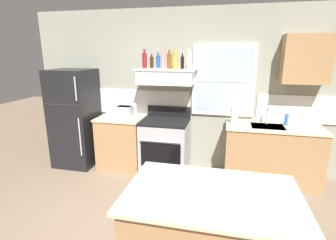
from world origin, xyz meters
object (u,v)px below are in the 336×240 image
(bottle_blue_liqueur, at_px, (158,62))
(bottle_clear_tall, at_px, (189,60))
(toaster, at_px, (125,111))
(bottle_red_label_wine, at_px, (145,60))
(bottle_rose_pink, at_px, (163,60))
(refrigerator, at_px, (75,118))
(bottle_champagne_gold_foil, at_px, (175,60))
(dish_soap_bottle, at_px, (286,120))
(kitchen_island, at_px, (210,240))
(bottle_balsamic_dark, at_px, (182,62))
(stove_range, at_px, (165,146))
(bottle_amber_wine, at_px, (169,61))
(bottle_brown_stout, at_px, (152,62))
(paper_towel_roll, at_px, (235,115))

(bottle_blue_liqueur, xyz_separation_m, bottle_clear_tall, (0.51, -0.04, 0.02))
(toaster, bearing_deg, bottle_red_label_wine, -1.60)
(bottle_rose_pink, distance_m, bottle_clear_tall, 0.42)
(refrigerator, height_order, bottle_champagne_gold_foil, bottle_champagne_gold_foil)
(refrigerator, distance_m, dish_soap_bottle, 3.54)
(kitchen_island, bearing_deg, bottle_balsamic_dark, 106.28)
(stove_range, relative_size, bottle_balsamic_dark, 4.63)
(bottle_rose_pink, height_order, bottle_amber_wine, bottle_rose_pink)
(bottle_brown_stout, bearing_deg, bottle_clear_tall, -0.62)
(bottle_brown_stout, distance_m, bottle_amber_wine, 0.31)
(refrigerator, height_order, kitchen_island, refrigerator)
(dish_soap_bottle, bearing_deg, toaster, -178.45)
(toaster, relative_size, paper_towel_roll, 1.10)
(refrigerator, height_order, bottle_blue_liqueur, bottle_blue_liqueur)
(bottle_red_label_wine, relative_size, bottle_champagne_gold_foil, 0.92)
(stove_range, relative_size, bottle_blue_liqueur, 4.37)
(stove_range, bearing_deg, kitchen_island, -66.91)
(stove_range, height_order, bottle_red_label_wine, bottle_red_label_wine)
(refrigerator, relative_size, bottle_clear_tall, 5.57)
(bottle_blue_liqueur, distance_m, kitchen_island, 2.83)
(refrigerator, xyz_separation_m, paper_towel_roll, (2.75, 0.06, 0.19))
(bottle_red_label_wine, relative_size, bottle_clear_tall, 0.98)
(dish_soap_bottle, bearing_deg, bottle_brown_stout, -179.23)
(toaster, bearing_deg, stove_range, -5.15)
(bottle_clear_tall, bearing_deg, bottle_red_label_wine, -176.29)
(bottle_champagne_gold_foil, relative_size, kitchen_island, 0.23)
(toaster, distance_m, kitchen_island, 2.76)
(bottle_clear_tall, bearing_deg, bottle_blue_liqueur, 175.02)
(stove_range, relative_size, paper_towel_roll, 4.04)
(dish_soap_bottle, bearing_deg, paper_towel_roll, -172.65)
(bottle_red_label_wine, height_order, bottle_balsamic_dark, bottle_red_label_wine)
(bottle_blue_liqueur, height_order, dish_soap_bottle, bottle_blue_liqueur)
(bottle_balsamic_dark, distance_m, bottle_clear_tall, 0.12)
(toaster, xyz_separation_m, bottle_champagne_gold_foil, (0.88, 0.02, 0.87))
(bottle_brown_stout, distance_m, bottle_rose_pink, 0.20)
(bottle_champagne_gold_foil, height_order, bottle_clear_tall, bottle_champagne_gold_foil)
(bottle_brown_stout, distance_m, kitchen_island, 2.83)
(bottle_brown_stout, distance_m, bottle_blue_liqueur, 0.11)
(refrigerator, height_order, paper_towel_roll, refrigerator)
(bottle_amber_wine, height_order, paper_towel_roll, bottle_amber_wine)
(bottle_amber_wine, bearing_deg, bottle_champagne_gold_foil, 14.90)
(toaster, distance_m, bottle_champagne_gold_foil, 1.24)
(bottle_amber_wine, bearing_deg, bottle_brown_stout, 171.51)
(kitchen_island, bearing_deg, bottle_blue_liqueur, 114.94)
(refrigerator, bearing_deg, bottle_balsamic_dark, 2.13)
(bottle_blue_liqueur, bearing_deg, bottle_amber_wine, -22.29)
(toaster, relative_size, stove_range, 0.27)
(refrigerator, distance_m, stove_range, 1.70)
(refrigerator, relative_size, bottle_balsamic_dark, 7.30)
(bottle_rose_pink, bearing_deg, bottle_amber_wine, -28.72)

